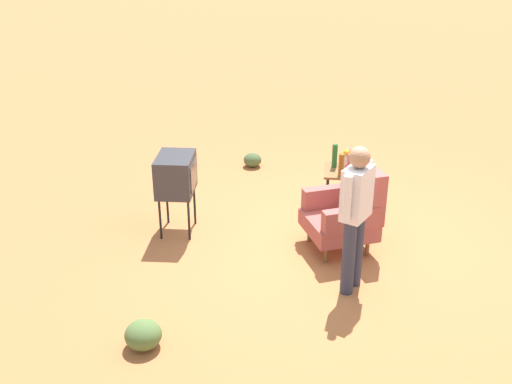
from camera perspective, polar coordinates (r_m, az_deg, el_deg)
ground_plane at (r=7.64m, az=7.36°, el=-5.16°), size 60.00×60.00×0.00m
armchair at (r=7.46m, az=8.42°, el=-1.68°), size 1.01×1.02×1.06m
side_table at (r=8.32m, az=8.20°, el=1.43°), size 0.56×0.56×0.62m
tv_on_stand at (r=7.70m, az=-7.40°, el=1.58°), size 0.62×0.47×1.03m
person_standing at (r=6.45m, az=9.18°, el=-1.72°), size 0.52×0.36×1.64m
bottle_wine_green at (r=8.32m, az=7.27°, el=3.34°), size 0.07×0.07×0.32m
soda_can_blue at (r=8.32m, az=9.54°, el=2.46°), size 0.07×0.07×0.12m
soda_can_red at (r=8.17m, az=8.43°, el=2.10°), size 0.07×0.07×0.12m
bottle_tall_amber at (r=8.05m, az=7.86°, el=2.48°), size 0.07×0.07×0.30m
flower_vase at (r=8.32m, az=8.37°, el=3.20°), size 0.14×0.10×0.27m
shrub_mid at (r=6.04m, az=-10.36°, el=-12.82°), size 0.35×0.35×0.27m
shrub_far at (r=9.93m, az=-0.33°, el=2.98°), size 0.29×0.29×0.22m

